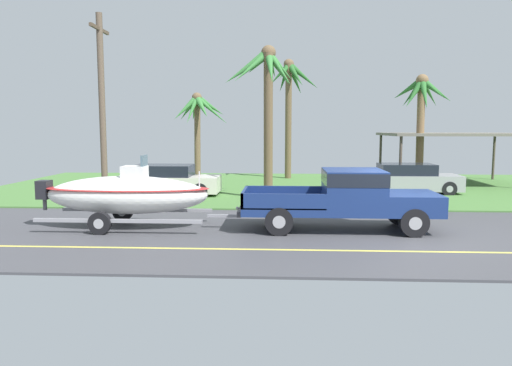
# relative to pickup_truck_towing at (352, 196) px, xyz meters

# --- Properties ---
(ground) EXTENTS (36.00, 22.00, 0.11)m
(ground) POSITION_rel_pickup_truck_towing_xyz_m (1.45, 7.68, -1.02)
(ground) COLOR #424247
(pickup_truck_towing) EXTENTS (5.93, 1.98, 1.79)m
(pickup_truck_towing) POSITION_rel_pickup_truck_towing_xyz_m (0.00, 0.00, 0.00)
(pickup_truck_towing) COLOR navy
(pickup_truck_towing) RESTS_ON ground
(boat_on_trailer) EXTENTS (6.10, 2.23, 2.21)m
(boat_on_trailer) POSITION_rel_pickup_truck_towing_xyz_m (-6.76, 0.00, 0.01)
(boat_on_trailer) COLOR gray
(boat_on_trailer) RESTS_ON ground
(parked_sedan_near) EXTENTS (4.56, 1.87, 1.38)m
(parked_sedan_near) POSITION_rel_pickup_truck_towing_xyz_m (-7.18, 7.02, -0.34)
(parked_sedan_near) COLOR beige
(parked_sedan_near) RESTS_ON ground
(parked_sedan_far) EXTENTS (4.34, 1.86, 1.38)m
(parked_sedan_far) POSITION_rel_pickup_truck_towing_xyz_m (3.82, 8.27, -0.34)
(parked_sedan_far) COLOR #99999E
(parked_sedan_far) RESTS_ON ground
(carport_awning) EXTENTS (6.98, 5.32, 2.76)m
(carport_awning) POSITION_rel_pickup_truck_towing_xyz_m (6.93, 11.95, 1.63)
(carport_awning) COLOR #4C4238
(carport_awning) RESTS_ON ground
(palm_tree_near_left) EXTENTS (3.00, 3.16, 6.98)m
(palm_tree_near_left) POSITION_rel_pickup_truck_towing_xyz_m (-1.57, 14.23, 4.17)
(palm_tree_near_left) COLOR brown
(palm_tree_near_left) RESTS_ON ground
(palm_tree_near_right) EXTENTS (2.97, 2.93, 6.35)m
(palm_tree_near_right) POSITION_rel_pickup_truck_towing_xyz_m (-2.73, 5.71, 3.76)
(palm_tree_near_right) COLOR brown
(palm_tree_near_right) RESTS_ON ground
(palm_tree_mid) EXTENTS (2.99, 2.60, 4.88)m
(palm_tree_mid) POSITION_rel_pickup_truck_towing_xyz_m (-6.51, 11.39, 2.70)
(palm_tree_mid) COLOR brown
(palm_tree_mid) RESTS_ON ground
(palm_tree_far_left) EXTENTS (2.76, 2.94, 5.65)m
(palm_tree_far_left) POSITION_rel_pickup_truck_towing_xyz_m (4.80, 10.34, 3.25)
(palm_tree_far_left) COLOR brown
(palm_tree_far_left) RESTS_ON ground
(utility_pole) EXTENTS (0.24, 1.80, 7.33)m
(utility_pole) POSITION_rel_pickup_truck_towing_xyz_m (-8.98, 4.18, 2.81)
(utility_pole) COLOR brown
(utility_pole) RESTS_ON ground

